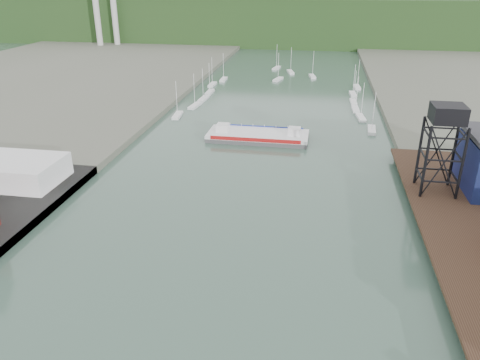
% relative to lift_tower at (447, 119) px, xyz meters
% --- Properties ---
extents(east_pier, '(14.00, 70.00, 2.45)m').
position_rel_lift_tower_xyz_m(east_pier, '(2.00, -13.00, -13.75)').
color(east_pier, black).
rests_on(east_pier, ground).
extents(white_shed, '(18.00, 12.00, 4.50)m').
position_rel_lift_tower_xyz_m(white_shed, '(-79.00, -8.00, -11.80)').
color(white_shed, silver).
rests_on(white_shed, west_quay).
extents(lift_tower, '(6.50, 6.50, 16.00)m').
position_rel_lift_tower_xyz_m(lift_tower, '(0.00, 0.00, 0.00)').
color(lift_tower, black).
rests_on(lift_tower, east_pier).
extents(marina_sailboats, '(57.71, 92.65, 0.90)m').
position_rel_lift_tower_xyz_m(marina_sailboats, '(-34.92, 80.46, -15.30)').
color(marina_sailboats, silver).
rests_on(marina_sailboats, ground).
extents(distant_hills, '(500.00, 120.00, 80.00)m').
position_rel_lift_tower_xyz_m(distant_hills, '(-38.98, 243.35, -5.27)').
color(distant_hills, black).
rests_on(distant_hills, ground).
extents(chain_ferry, '(25.29, 10.54, 3.63)m').
position_rel_lift_tower_xyz_m(chain_ferry, '(-36.48, 29.27, -14.61)').
color(chain_ferry, '#454447').
rests_on(chain_ferry, ground).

